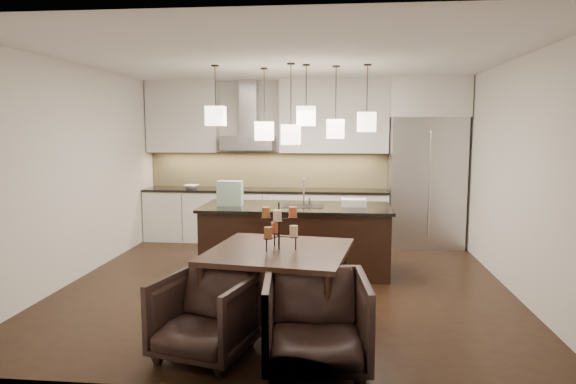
# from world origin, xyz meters

# --- Properties ---
(floor) EXTENTS (5.50, 5.50, 0.02)m
(floor) POSITION_xyz_m (0.00, 0.00, -0.01)
(floor) COLOR black
(floor) RESTS_ON ground
(ceiling) EXTENTS (5.50, 5.50, 0.02)m
(ceiling) POSITION_xyz_m (0.00, 0.00, 2.81)
(ceiling) COLOR white
(ceiling) RESTS_ON wall_back
(wall_back) EXTENTS (5.50, 0.02, 2.80)m
(wall_back) POSITION_xyz_m (0.00, 2.76, 1.40)
(wall_back) COLOR silver
(wall_back) RESTS_ON ground
(wall_front) EXTENTS (5.50, 0.02, 2.80)m
(wall_front) POSITION_xyz_m (0.00, -2.76, 1.40)
(wall_front) COLOR silver
(wall_front) RESTS_ON ground
(wall_left) EXTENTS (0.02, 5.50, 2.80)m
(wall_left) POSITION_xyz_m (-2.76, 0.00, 1.40)
(wall_left) COLOR silver
(wall_left) RESTS_ON ground
(wall_right) EXTENTS (0.02, 5.50, 2.80)m
(wall_right) POSITION_xyz_m (2.76, 0.00, 1.40)
(wall_right) COLOR silver
(wall_right) RESTS_ON ground
(refrigerator) EXTENTS (1.20, 0.72, 2.15)m
(refrigerator) POSITION_xyz_m (2.10, 2.38, 1.07)
(refrigerator) COLOR #B7B7BA
(refrigerator) RESTS_ON floor
(fridge_panel) EXTENTS (1.26, 0.72, 0.65)m
(fridge_panel) POSITION_xyz_m (2.10, 2.38, 2.47)
(fridge_panel) COLOR silver
(fridge_panel) RESTS_ON refrigerator
(lower_cabinets) EXTENTS (4.21, 0.62, 0.88)m
(lower_cabinets) POSITION_xyz_m (-0.62, 2.43, 0.44)
(lower_cabinets) COLOR silver
(lower_cabinets) RESTS_ON floor
(countertop) EXTENTS (4.21, 0.66, 0.04)m
(countertop) POSITION_xyz_m (-0.62, 2.43, 0.90)
(countertop) COLOR black
(countertop) RESTS_ON lower_cabinets
(backsplash) EXTENTS (4.21, 0.02, 0.63)m
(backsplash) POSITION_xyz_m (-0.62, 2.73, 1.24)
(backsplash) COLOR #CEC083
(backsplash) RESTS_ON countertop
(upper_cab_left) EXTENTS (1.25, 0.35, 1.25)m
(upper_cab_left) POSITION_xyz_m (-2.10, 2.57, 2.17)
(upper_cab_left) COLOR silver
(upper_cab_left) RESTS_ON wall_back
(upper_cab_right) EXTENTS (1.85, 0.35, 1.25)m
(upper_cab_right) POSITION_xyz_m (0.55, 2.57, 2.17)
(upper_cab_right) COLOR silver
(upper_cab_right) RESTS_ON wall_back
(hood_canopy) EXTENTS (0.90, 0.52, 0.24)m
(hood_canopy) POSITION_xyz_m (-0.93, 2.48, 1.72)
(hood_canopy) COLOR #B7B7BA
(hood_canopy) RESTS_ON wall_back
(hood_chimney) EXTENTS (0.30, 0.28, 0.96)m
(hood_chimney) POSITION_xyz_m (-0.93, 2.59, 2.32)
(hood_chimney) COLOR #B7B7BA
(hood_chimney) RESTS_ON hood_canopy
(fruit_bowl) EXTENTS (0.31, 0.31, 0.06)m
(fruit_bowl) POSITION_xyz_m (-1.93, 2.38, 0.95)
(fruit_bowl) COLOR silver
(fruit_bowl) RESTS_ON countertop
(island_body) EXTENTS (2.50, 1.01, 0.88)m
(island_body) POSITION_xyz_m (0.07, 0.55, 0.44)
(island_body) COLOR black
(island_body) RESTS_ON floor
(island_top) EXTENTS (2.58, 1.09, 0.04)m
(island_top) POSITION_xyz_m (0.07, 0.55, 0.90)
(island_top) COLOR black
(island_top) RESTS_ON island_body
(faucet) EXTENTS (0.10, 0.24, 0.38)m
(faucet) POSITION_xyz_m (0.17, 0.65, 1.11)
(faucet) COLOR silver
(faucet) RESTS_ON island_top
(tote_bag) EXTENTS (0.34, 0.18, 0.34)m
(tote_bag) POSITION_xyz_m (-0.83, 0.49, 1.09)
(tote_bag) COLOR #26653A
(tote_bag) RESTS_ON island_top
(food_container) EXTENTS (0.34, 0.24, 0.10)m
(food_container) POSITION_xyz_m (0.86, 0.60, 0.97)
(food_container) COLOR silver
(food_container) RESTS_ON island_top
(dining_table) EXTENTS (1.49, 1.49, 0.79)m
(dining_table) POSITION_xyz_m (0.08, -1.47, 0.40)
(dining_table) COLOR black
(dining_table) RESTS_ON floor
(candelabra) EXTENTS (0.43, 0.43, 0.46)m
(candelabra) POSITION_xyz_m (0.08, -1.47, 1.02)
(candelabra) COLOR black
(candelabra) RESTS_ON dining_table
(candle_a) EXTENTS (0.09, 0.09, 0.11)m
(candle_a) POSITION_xyz_m (0.23, -1.49, 0.98)
(candle_a) COLOR beige
(candle_a) RESTS_ON candelabra
(candle_b) EXTENTS (0.09, 0.09, 0.11)m
(candle_b) POSITION_xyz_m (0.02, -1.33, 0.98)
(candle_b) COLOR #C4552D
(candle_b) RESTS_ON candelabra
(candle_c) EXTENTS (0.09, 0.09, 0.11)m
(candle_c) POSITION_xyz_m (-0.01, -1.58, 0.98)
(candle_c) COLOR #97572C
(candle_c) RESTS_ON candelabra
(candle_d) EXTENTS (0.09, 0.09, 0.11)m
(candle_d) POSITION_xyz_m (0.21, -1.39, 1.15)
(candle_d) COLOR #C4552D
(candle_d) RESTS_ON candelabra
(candle_e) EXTENTS (0.09, 0.09, 0.11)m
(candle_e) POSITION_xyz_m (-0.05, -1.43, 1.15)
(candle_e) COLOR #97572C
(candle_e) RESTS_ON candelabra
(candle_f) EXTENTS (0.09, 0.09, 0.11)m
(candle_f) POSITION_xyz_m (0.08, -1.60, 1.15)
(candle_f) COLOR beige
(candle_f) RESTS_ON candelabra
(armchair_left) EXTENTS (0.94, 0.95, 0.71)m
(armchair_left) POSITION_xyz_m (-0.48, -2.19, 0.36)
(armchair_left) COLOR black
(armchair_left) RESTS_ON floor
(armchair_right) EXTENTS (0.92, 0.94, 0.79)m
(armchair_right) POSITION_xyz_m (0.48, -2.32, 0.39)
(armchair_right) COLOR black
(armchair_right) RESTS_ON floor
(pendant_a) EXTENTS (0.24, 0.24, 0.26)m
(pendant_a) POSITION_xyz_m (-1.00, 0.45, 2.13)
(pendant_a) COLOR #F7E2C5
(pendant_a) RESTS_ON ceiling
(pendant_b) EXTENTS (0.24, 0.24, 0.26)m
(pendant_b) POSITION_xyz_m (-0.40, 0.82, 1.93)
(pendant_b) COLOR #F7E2C5
(pendant_b) RESTS_ON ceiling
(pendant_c) EXTENTS (0.24, 0.24, 0.26)m
(pendant_c) POSITION_xyz_m (0.21, 0.49, 2.13)
(pendant_c) COLOR #F7E2C5
(pendant_c) RESTS_ON ceiling
(pendant_d) EXTENTS (0.24, 0.24, 0.26)m
(pendant_d) POSITION_xyz_m (0.60, 0.67, 1.96)
(pendant_d) COLOR #F7E2C5
(pendant_d) RESTS_ON ceiling
(pendant_e) EXTENTS (0.24, 0.24, 0.26)m
(pendant_e) POSITION_xyz_m (1.01, 0.56, 2.05)
(pendant_e) COLOR #F7E2C5
(pendant_e) RESTS_ON ceiling
(pendant_f) EXTENTS (0.24, 0.24, 0.26)m
(pendant_f) POSITION_xyz_m (0.02, 0.34, 1.89)
(pendant_f) COLOR #F7E2C5
(pendant_f) RESTS_ON ceiling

